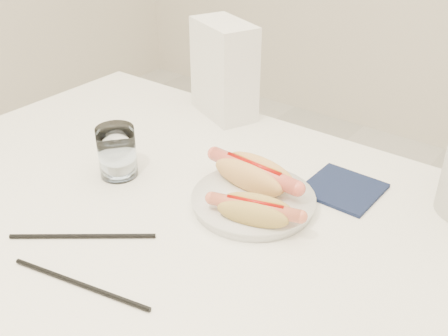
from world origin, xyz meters
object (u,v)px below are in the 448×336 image
Objects in this scene: plate at (253,202)px; napkin_box at (224,70)px; table at (186,229)px; hotdog_left at (254,174)px; hotdog_right at (255,210)px; water_glass at (117,152)px.

plate is 0.95× the size of napkin_box.
hotdog_left is (0.08, 0.10, 0.10)m from table.
water_glass reaches higher than hotdog_right.
napkin_box reaches higher than hotdog_left.
hotdog_right is (0.04, -0.05, 0.03)m from plate.
napkin_box is at bearing 91.70° from water_glass.
plate is at bearing 14.31° from water_glass.
napkin_box is at bearing 134.57° from plate.
hotdog_right is 1.50× the size of water_glass.
table is 0.16m from hotdog_left.
hotdog_left is 1.25× the size of hotdog_right.
hotdog_left is at bearing 124.55° from plate.
hotdog_left is at bearing 51.07° from table.
hotdog_right is (0.14, 0.01, 0.10)m from table.
napkin_box is (-0.28, 0.28, 0.10)m from plate.
water_glass is 0.46× the size of napkin_box.
plate is 1.39× the size of hotdog_right.
water_glass is at bearing -178.87° from table.
napkin_box is at bearing 116.61° from hotdog_right.
table is at bearing 1.13° from water_glass.
water_glass reaches higher than hotdog_left.
hotdog_right is at bearing -23.09° from napkin_box.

